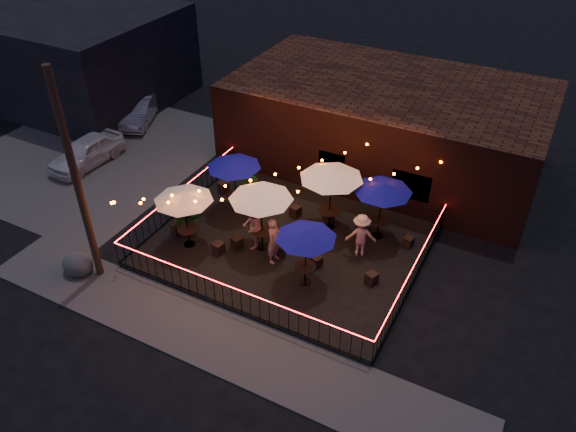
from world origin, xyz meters
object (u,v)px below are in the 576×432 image
at_px(cafe_table_0, 183,197).
at_px(cafe_table_4, 306,235).
at_px(cafe_table_5, 383,188).
at_px(cafe_table_2, 261,195).
at_px(cafe_table_3, 331,174).
at_px(utility_pole, 77,182).
at_px(cooler, 189,212).
at_px(cafe_table_1, 234,164).
at_px(boulder, 78,264).

height_order(cafe_table_0, cafe_table_4, cafe_table_0).
height_order(cafe_table_4, cafe_table_5, cafe_table_5).
height_order(cafe_table_2, cafe_table_5, cafe_table_2).
relative_size(cafe_table_2, cafe_table_5, 1.03).
distance_m(cafe_table_3, cafe_table_5, 2.00).
bearing_deg(utility_pole, cooler, 75.82).
bearing_deg(cafe_table_1, cafe_table_5, 9.90).
xyz_separation_m(cafe_table_0, cafe_table_4, (4.94, 0.18, -0.10)).
distance_m(cafe_table_3, boulder, 9.98).
distance_m(cafe_table_1, boulder, 7.03).
bearing_deg(utility_pole, cafe_table_5, 38.90).
xyz_separation_m(cafe_table_1, cooler, (-1.34, -1.52, -1.85)).
relative_size(cafe_table_0, cafe_table_1, 1.04).
height_order(utility_pole, cafe_table_1, utility_pole).
height_order(utility_pole, boulder, utility_pole).
height_order(cafe_table_0, boulder, cafe_table_0).
xyz_separation_m(cafe_table_0, boulder, (-2.74, -3.11, -1.99)).
relative_size(cafe_table_0, cafe_table_4, 1.24).
bearing_deg(cooler, boulder, -95.79).
relative_size(utility_pole, cafe_table_5, 2.71).
relative_size(utility_pole, cooler, 10.63).
xyz_separation_m(cafe_table_0, cafe_table_3, (4.34, 3.55, 0.27)).
distance_m(utility_pole, cafe_table_1, 6.37).
xyz_separation_m(cafe_table_2, cafe_table_3, (1.73, 2.37, 0.09)).
bearing_deg(cafe_table_3, utility_pole, -135.09).
bearing_deg(cafe_table_3, cooler, -157.64).
bearing_deg(cafe_table_4, cafe_table_1, 149.46).
bearing_deg(cafe_table_5, cafe_table_4, -110.00).
relative_size(cafe_table_0, cafe_table_3, 1.03).
xyz_separation_m(utility_pole, cafe_table_1, (2.39, 5.68, -1.62)).
xyz_separation_m(cafe_table_3, cafe_table_5, (1.95, 0.37, -0.23)).
bearing_deg(boulder, utility_pole, 23.56).
xyz_separation_m(cafe_table_4, boulder, (-7.68, -3.29, -1.89)).
bearing_deg(cafe_table_4, cafe_table_0, -177.88).
height_order(cafe_table_2, boulder, cafe_table_2).
xyz_separation_m(utility_pole, cafe_table_2, (4.63, 3.97, -1.43)).
bearing_deg(cooler, cafe_table_3, 38.16).
height_order(cafe_table_3, cafe_table_5, cafe_table_3).
xyz_separation_m(utility_pole, boulder, (-0.72, -0.31, -3.60)).
bearing_deg(utility_pole, boulder, -156.44).
bearing_deg(cafe_table_4, cafe_table_5, 70.00).
bearing_deg(cafe_table_1, boulder, -117.41).
bearing_deg(cafe_table_1, utility_pole, -112.80).
bearing_deg(cafe_table_0, cooler, 125.40).
bearing_deg(cafe_table_2, cafe_table_3, 53.89).
bearing_deg(boulder, cafe_table_0, 48.61).
bearing_deg(utility_pole, cafe_table_3, 44.91).
bearing_deg(cafe_table_5, cafe_table_0, -148.12).
bearing_deg(cafe_table_4, boulder, -156.79).
xyz_separation_m(cafe_table_4, cooler, (-5.91, 1.18, -1.76)).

